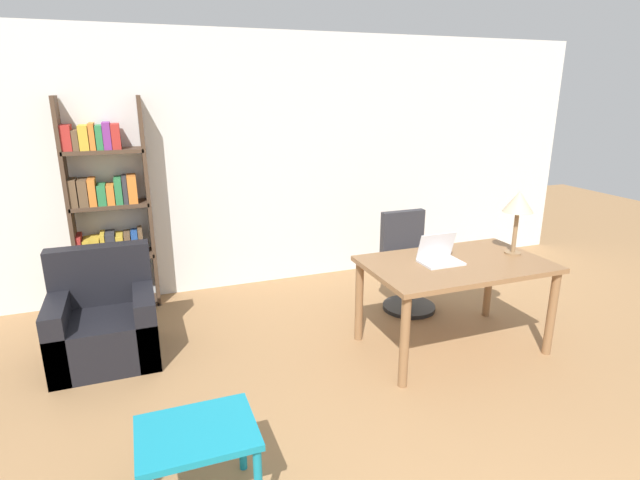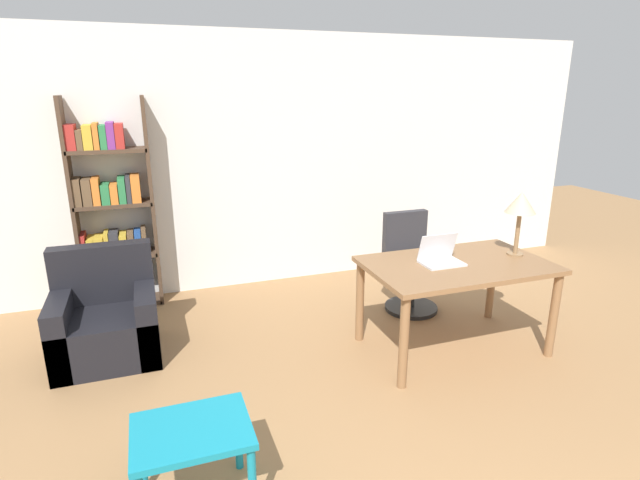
% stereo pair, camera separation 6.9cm
% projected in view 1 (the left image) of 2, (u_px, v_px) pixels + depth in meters
% --- Properties ---
extents(wall_back, '(8.00, 0.06, 2.70)m').
position_uv_depth(wall_back, '(262.00, 163.00, 5.39)').
color(wall_back, white).
rests_on(wall_back, ground_plane).
extents(desk, '(1.49, 0.90, 0.76)m').
position_uv_depth(desk, '(455.00, 273.00, 4.10)').
color(desk, olive).
rests_on(desk, ground_plane).
extents(laptop, '(0.33, 0.23, 0.24)m').
position_uv_depth(laptop, '(439.00, 256.00, 4.05)').
color(laptop, silver).
rests_on(laptop, desk).
extents(table_lamp, '(0.25, 0.25, 0.55)m').
position_uv_depth(table_lamp, '(518.00, 204.00, 4.16)').
color(table_lamp, olive).
rests_on(table_lamp, desk).
extents(office_chair, '(0.52, 0.52, 0.97)m').
position_uv_depth(office_chair, '(408.00, 266.00, 4.95)').
color(office_chair, black).
rests_on(office_chair, ground_plane).
extents(side_table_blue, '(0.59, 0.46, 0.48)m').
position_uv_depth(side_table_blue, '(197.00, 443.00, 2.53)').
color(side_table_blue, teal).
rests_on(side_table_blue, ground_plane).
extents(armchair, '(0.80, 0.71, 0.89)m').
position_uv_depth(armchair, '(105.00, 325.00, 4.04)').
color(armchair, black).
rests_on(armchair, ground_plane).
extents(bookshelf, '(0.74, 0.28, 2.07)m').
position_uv_depth(bookshelf, '(108.00, 217.00, 4.81)').
color(bookshelf, '#4C3828').
rests_on(bookshelf, ground_plane).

